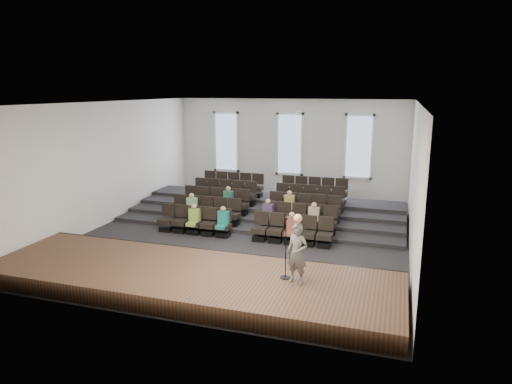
# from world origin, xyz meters

# --- Properties ---
(ground) EXTENTS (14.00, 14.00, 0.00)m
(ground) POSITION_xyz_m (0.00, 0.00, 0.00)
(ground) COLOR black
(ground) RESTS_ON ground
(ceiling) EXTENTS (12.00, 14.00, 0.02)m
(ceiling) POSITION_xyz_m (0.00, 0.00, 5.01)
(ceiling) COLOR white
(ceiling) RESTS_ON ground
(wall_back) EXTENTS (12.00, 0.04, 5.00)m
(wall_back) POSITION_xyz_m (0.00, 7.02, 2.50)
(wall_back) COLOR silver
(wall_back) RESTS_ON ground
(wall_front) EXTENTS (12.00, 0.04, 5.00)m
(wall_front) POSITION_xyz_m (0.00, -7.02, 2.50)
(wall_front) COLOR silver
(wall_front) RESTS_ON ground
(wall_left) EXTENTS (0.04, 14.00, 5.00)m
(wall_left) POSITION_xyz_m (-6.02, 0.00, 2.50)
(wall_left) COLOR silver
(wall_left) RESTS_ON ground
(wall_right) EXTENTS (0.04, 14.00, 5.00)m
(wall_right) POSITION_xyz_m (6.02, 0.00, 2.50)
(wall_right) COLOR silver
(wall_right) RESTS_ON ground
(stage) EXTENTS (11.80, 3.60, 0.50)m
(stage) POSITION_xyz_m (0.00, -5.10, 0.25)
(stage) COLOR #4E3021
(stage) RESTS_ON ground
(stage_lip) EXTENTS (11.80, 0.06, 0.52)m
(stage_lip) POSITION_xyz_m (0.00, -3.33, 0.25)
(stage_lip) COLOR black
(stage_lip) RESTS_ON ground
(risers) EXTENTS (11.80, 4.80, 0.60)m
(risers) POSITION_xyz_m (0.00, 3.17, 0.20)
(risers) COLOR black
(risers) RESTS_ON ground
(seating_rows) EXTENTS (6.80, 4.70, 1.67)m
(seating_rows) POSITION_xyz_m (-0.00, 1.54, 0.68)
(seating_rows) COLOR black
(seating_rows) RESTS_ON ground
(windows) EXTENTS (8.44, 0.10, 3.24)m
(windows) POSITION_xyz_m (0.00, 6.95, 2.70)
(windows) COLOR white
(windows) RESTS_ON wall_back
(audience) EXTENTS (5.45, 2.64, 1.10)m
(audience) POSITION_xyz_m (0.00, 0.32, 0.81)
(audience) COLOR #8EA943
(audience) RESTS_ON seating_rows
(speaker) EXTENTS (0.68, 0.54, 1.62)m
(speaker) POSITION_xyz_m (3.09, -4.96, 1.31)
(speaker) COLOR #565452
(speaker) RESTS_ON stage
(mic_stand) EXTENTS (0.29, 0.29, 1.71)m
(mic_stand) POSITION_xyz_m (2.74, -4.75, 1.01)
(mic_stand) COLOR black
(mic_stand) RESTS_ON stage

